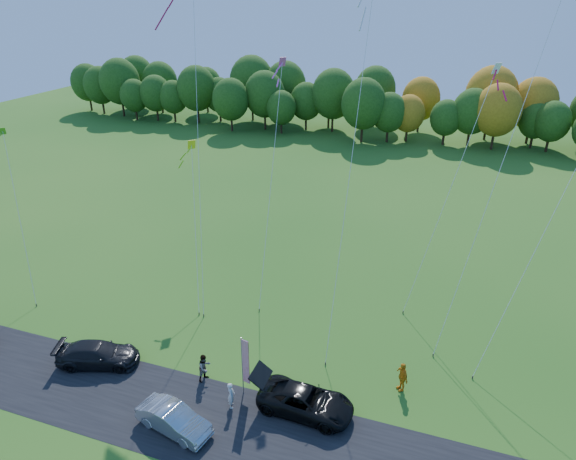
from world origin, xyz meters
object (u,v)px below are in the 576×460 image
(silver_sedan, at_px, (174,419))
(feather_flag, at_px, (245,361))
(black_suv, at_px, (306,401))
(person_east, at_px, (402,377))

(silver_sedan, distance_m, feather_flag, 4.70)
(silver_sedan, relative_size, feather_flag, 1.09)
(black_suv, distance_m, person_east, 5.79)
(silver_sedan, height_order, person_east, person_east)
(silver_sedan, xyz_separation_m, person_east, (10.73, 6.92, 0.23))
(black_suv, bearing_deg, feather_flag, 90.28)
(person_east, distance_m, feather_flag, 8.99)
(silver_sedan, distance_m, person_east, 12.77)
(silver_sedan, bearing_deg, person_east, -45.42)
(black_suv, height_order, feather_flag, feather_flag)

